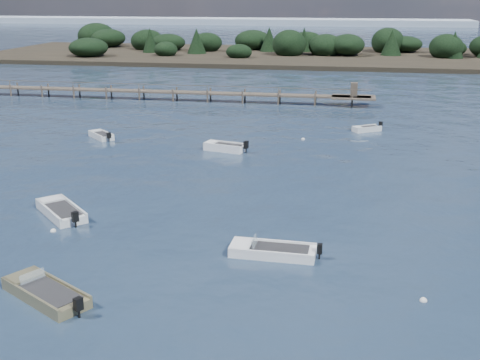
% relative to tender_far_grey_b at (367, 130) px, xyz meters
% --- Properties ---
extents(ground, '(400.00, 400.00, 0.00)m').
position_rel_tender_far_grey_b_xyz_m(ground, '(-5.28, 25.40, -0.15)').
color(ground, '#182639').
rests_on(ground, ground).
extents(tender_far_grey_b, '(2.92, 2.36, 1.04)m').
position_rel_tender_far_grey_b_xyz_m(tender_far_grey_b, '(0.00, 0.00, 0.00)').
color(tender_far_grey_b, silver).
rests_on(tender_far_grey_b, ground).
extents(dinghy_mid_grey, '(4.22, 4.19, 1.19)m').
position_rel_tender_far_grey_b_xyz_m(dinghy_mid_grey, '(-18.30, -26.20, 0.01)').
color(dinghy_mid_grey, silver).
rests_on(dinghy_mid_grey, ground).
extents(tender_far_white, '(3.88, 2.17, 1.30)m').
position_rel_tender_far_grey_b_xyz_m(tender_far_white, '(-11.80, -9.58, 0.04)').
color(tender_far_white, white).
rests_on(tender_far_white, ground).
extents(tender_far_grey, '(3.01, 2.96, 1.08)m').
position_rel_tender_far_grey_b_xyz_m(tender_far_grey, '(-23.73, -7.16, 0.00)').
color(tender_far_grey, silver).
rests_on(tender_far_grey, ground).
extents(dinghy_near_olive, '(4.68, 3.70, 1.17)m').
position_rel_tender_far_grey_b_xyz_m(dinghy_near_olive, '(-14.34, -35.76, 0.01)').
color(dinghy_near_olive, '#6D6849').
rests_on(dinghy_near_olive, ground).
extents(dinghy_mid_white_a, '(4.61, 1.72, 1.07)m').
position_rel_tender_far_grey_b_xyz_m(dinghy_mid_white_a, '(-5.27, -29.61, -0.01)').
color(dinghy_mid_white_a, white).
rests_on(dinghy_mid_white_a, ground).
extents(buoy_b, '(0.32, 0.32, 0.32)m').
position_rel_tender_far_grey_b_xyz_m(buoy_b, '(1.69, -33.14, -0.15)').
color(buoy_b, silver).
rests_on(buoy_b, ground).
extents(buoy_c, '(0.32, 0.32, 0.32)m').
position_rel_tender_far_grey_b_xyz_m(buoy_c, '(-17.59, -28.64, -0.15)').
color(buoy_c, silver).
rests_on(buoy_c, ground).
extents(buoy_e, '(0.32, 0.32, 0.32)m').
position_rel_tender_far_grey_b_xyz_m(buoy_e, '(-5.70, -4.40, -0.15)').
color(buoy_e, silver).
rests_on(buoy_e, ground).
extents(jetty, '(64.50, 3.20, 3.40)m').
position_rel_tender_far_grey_b_xyz_m(jetty, '(-27.02, 13.40, 0.84)').
color(jetty, brown).
rests_on(jetty, ground).
extents(far_headland, '(190.00, 40.00, 5.80)m').
position_rel_tender_far_grey_b_xyz_m(far_headland, '(19.72, 65.40, 1.82)').
color(far_headland, black).
rests_on(far_headland, ground).
extents(distant_haze, '(280.00, 20.00, 2.40)m').
position_rel_tender_far_grey_b_xyz_m(distant_haze, '(-95.28, 195.40, -0.15)').
color(distant_haze, '#99A9BD').
rests_on(distant_haze, ground).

